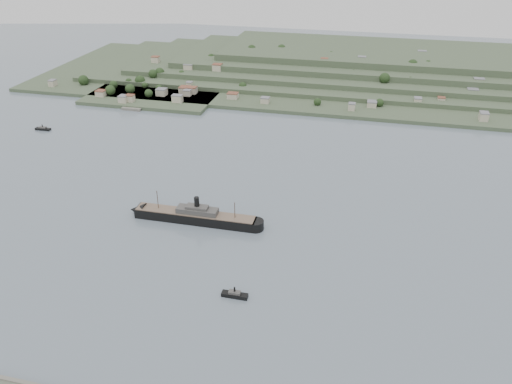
# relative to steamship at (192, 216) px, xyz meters

# --- Properties ---
(ground) EXTENTS (1400.00, 1400.00, 0.00)m
(ground) POSITION_rel_steamship_xyz_m (61.39, -1.80, -4.35)
(ground) COLOR slate
(ground) RESTS_ON ground
(far_peninsula) EXTENTS (760.00, 309.00, 30.00)m
(far_peninsula) POSITION_rel_steamship_xyz_m (89.29, 391.30, 7.53)
(far_peninsula) COLOR #384930
(far_peninsula) RESTS_ON ground
(steamship) EXTENTS (98.18, 12.22, 23.57)m
(steamship) POSITION_rel_steamship_xyz_m (0.00, 0.00, 0.00)
(steamship) COLOR black
(steamship) RESTS_ON ground
(tugboat) EXTENTS (15.06, 4.09, 6.77)m
(tugboat) POSITION_rel_steamship_xyz_m (50.45, -69.97, -2.70)
(tugboat) COLOR black
(tugboat) RESTS_ON ground
(ferry_west) EXTENTS (15.84, 4.72, 5.91)m
(ferry_west) POSITION_rel_steamship_xyz_m (-204.02, 127.20, -2.93)
(ferry_west) COLOR black
(ferry_west) RESTS_ON ground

